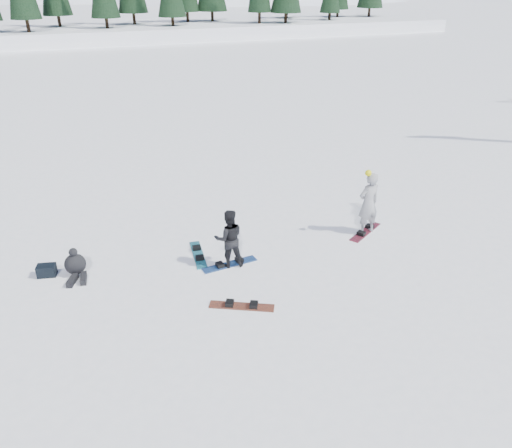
% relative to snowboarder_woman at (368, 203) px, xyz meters
% --- Properties ---
extents(ground, '(420.00, 420.00, 0.00)m').
position_rel_snowboarder_woman_xyz_m(ground, '(-1.22, -0.74, -0.95)').
color(ground, white).
rests_on(ground, ground).
extents(alpine_backdrop, '(412.50, 227.00, 53.20)m').
position_rel_snowboarder_woman_xyz_m(alpine_backdrop, '(-12.94, 188.43, -14.92)').
color(alpine_backdrop, white).
rests_on(alpine_backdrop, ground).
extents(snowboarder_woman, '(0.72, 0.51, 2.03)m').
position_rel_snowboarder_woman_xyz_m(snowboarder_woman, '(0.00, 0.00, 0.00)').
color(snowboarder_woman, gray).
rests_on(snowboarder_woman, ground).
extents(snowboarder_man, '(0.86, 0.73, 1.58)m').
position_rel_snowboarder_woman_xyz_m(snowboarder_man, '(-4.36, -0.25, -0.16)').
color(snowboarder_man, black).
rests_on(snowboarder_man, ground).
extents(seated_rider, '(0.64, 0.94, 0.74)m').
position_rel_snowboarder_woman_xyz_m(seated_rider, '(-8.13, 0.75, -0.66)').
color(seated_rider, black).
rests_on(seated_rider, ground).
extents(gear_bag, '(0.51, 0.40, 0.30)m').
position_rel_snowboarder_woman_xyz_m(gear_bag, '(-8.83, 1.00, -0.80)').
color(gear_bag, black).
rests_on(gear_bag, ground).
extents(snowboard_woman, '(1.43, 1.01, 0.03)m').
position_rel_snowboarder_woman_xyz_m(snowboard_woman, '(0.00, 0.00, -0.93)').
color(snowboard_woman, maroon).
rests_on(snowboard_woman, ground).
extents(snowboard_man, '(1.52, 0.42, 0.03)m').
position_rel_snowboarder_woman_xyz_m(snowboard_man, '(-4.36, -0.25, -0.93)').
color(snowboard_man, '#1C4A9A').
rests_on(snowboard_man, ground).
extents(snowboard_loose_b, '(1.45, 0.96, 0.03)m').
position_rel_snowboarder_woman_xyz_m(snowboard_loose_b, '(-4.72, -2.11, -0.93)').
color(snowboard_loose_b, brown).
rests_on(snowboard_loose_b, ground).
extents(snowboard_loose_a, '(0.47, 1.52, 0.03)m').
position_rel_snowboarder_woman_xyz_m(snowboard_loose_a, '(-4.98, 0.56, -0.93)').
color(snowboard_loose_a, teal).
rests_on(snowboard_loose_a, ground).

